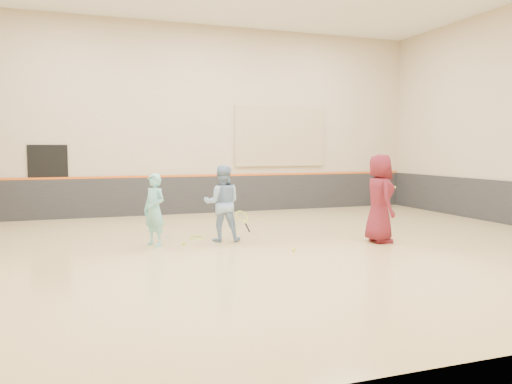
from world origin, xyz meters
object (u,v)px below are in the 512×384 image
object	(u,v)px
instructor	(222,203)
young_man	(379,198)
spare_racket	(197,236)
girl	(154,210)

from	to	relation	value
instructor	young_man	distance (m)	3.52
instructor	spare_racket	xyz separation A→B (m)	(-0.47, 0.48, -0.79)
girl	instructor	bearing A→B (deg)	56.70
spare_racket	girl	bearing A→B (deg)	-153.33
girl	young_man	xyz separation A→B (m)	(4.80, -1.22, 0.21)
girl	instructor	xyz separation A→B (m)	(1.52, 0.05, 0.08)
instructor	girl	bearing A→B (deg)	16.09
girl	instructor	world-z (taller)	instructor
girl	spare_racket	distance (m)	1.37
instructor	spare_racket	distance (m)	1.04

